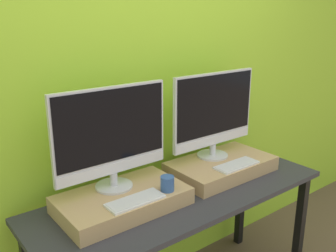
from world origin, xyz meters
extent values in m
cube|color=#9ED12D|center=(0.00, 0.70, 1.30)|extent=(8.00, 0.04, 2.60)
cube|color=#2D2D33|center=(0.00, 0.32, 0.78)|extent=(1.73, 0.63, 0.03)
cube|color=black|center=(0.80, 0.06, 0.38)|extent=(0.05, 0.05, 0.76)
cube|color=black|center=(0.80, 0.57, 0.38)|extent=(0.05, 0.05, 0.76)
cube|color=tan|center=(-0.36, 0.37, 0.84)|extent=(0.65, 0.38, 0.09)
cylinder|color=silver|center=(-0.36, 0.45, 0.89)|extent=(0.20, 0.20, 0.01)
cylinder|color=silver|center=(-0.36, 0.45, 0.93)|extent=(0.04, 0.04, 0.07)
cube|color=silver|center=(-0.36, 0.45, 1.19)|extent=(0.63, 0.02, 0.45)
cube|color=black|center=(-0.36, 0.44, 1.22)|extent=(0.61, 0.00, 0.37)
cube|color=silver|center=(-0.36, 0.44, 0.99)|extent=(0.62, 0.00, 0.06)
cube|color=silver|center=(-0.36, 0.25, 0.89)|extent=(0.29, 0.11, 0.01)
cube|color=silver|center=(-0.36, 0.25, 0.89)|extent=(0.28, 0.10, 0.00)
cylinder|color=#335693|center=(-0.16, 0.25, 0.92)|extent=(0.07, 0.07, 0.08)
cube|color=tan|center=(0.36, 0.37, 0.84)|extent=(0.65, 0.38, 0.09)
cylinder|color=silver|center=(0.36, 0.45, 0.89)|extent=(0.20, 0.20, 0.01)
cylinder|color=silver|center=(0.36, 0.45, 0.93)|extent=(0.04, 0.04, 0.07)
cube|color=silver|center=(0.36, 0.45, 1.19)|extent=(0.63, 0.02, 0.45)
cube|color=black|center=(0.36, 0.44, 1.22)|extent=(0.61, 0.00, 0.37)
cube|color=silver|center=(0.36, 0.44, 0.99)|extent=(0.62, 0.00, 0.06)
cube|color=silver|center=(0.36, 0.25, 0.89)|extent=(0.29, 0.11, 0.01)
cube|color=silver|center=(0.36, 0.25, 0.89)|extent=(0.28, 0.10, 0.00)
camera|label=1|loc=(-1.23, -1.12, 1.76)|focal=40.00mm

